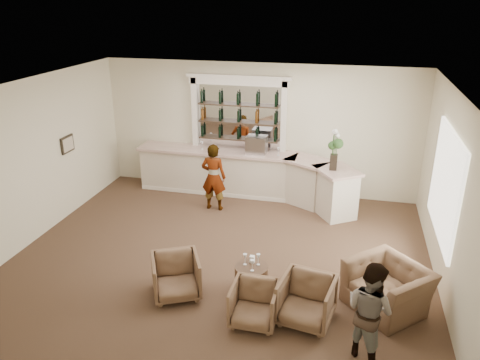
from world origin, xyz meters
name	(u,v)px	position (x,y,z in m)	size (l,w,h in m)	color
ground	(222,255)	(0.00, 0.00, 0.00)	(8.00, 8.00, 0.00)	brown
room_shell	(238,132)	(0.16, 0.71, 2.34)	(8.04, 7.02, 3.32)	beige
bar_counter	(248,175)	(-0.16, 3.00, 0.57)	(5.72, 1.80, 1.14)	beige
back_bar_alcove	(239,114)	(-0.50, 3.41, 2.03)	(2.64, 0.25, 3.00)	white
cocktail_table	(251,279)	(0.82, -1.04, 0.25)	(0.58, 0.58, 0.50)	#472C1F
sommelier	(214,177)	(-0.78, 2.07, 0.81)	(0.59, 0.39, 1.62)	gray
guest	(370,311)	(2.73, -2.15, 0.75)	(0.73, 0.57, 1.50)	gray
armchair_left	(176,276)	(-0.40, -1.44, 0.37)	(0.78, 0.80, 0.73)	brown
armchair_center	(254,304)	(1.04, -1.83, 0.33)	(0.71, 0.73, 0.67)	brown
armchair_right	(306,300)	(1.82, -1.61, 0.38)	(0.81, 0.83, 0.76)	brown
armchair_far	(387,287)	(3.07, -0.95, 0.39)	(1.19, 1.04, 0.77)	brown
espresso_machine	(257,145)	(0.04, 3.10, 1.36)	(0.50, 0.42, 0.44)	#B6B6BB
flower_vase	(335,147)	(1.96, 2.35, 1.67)	(0.25, 0.25, 0.95)	black
wine_glass_bar_left	(202,145)	(-1.38, 3.08, 1.25)	(0.07, 0.07, 0.21)	white
wine_glass_bar_right	(278,151)	(0.59, 3.05, 1.25)	(0.07, 0.07, 0.21)	white
wine_glass_tbl_a	(245,259)	(0.70, -1.01, 0.60)	(0.07, 0.07, 0.21)	white
wine_glass_tbl_b	(258,259)	(0.92, -0.96, 0.60)	(0.07, 0.07, 0.21)	white
wine_glass_tbl_c	(252,265)	(0.86, -1.17, 0.60)	(0.07, 0.07, 0.21)	white
napkin_holder	(252,259)	(0.80, -0.90, 0.56)	(0.08, 0.08, 0.12)	white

